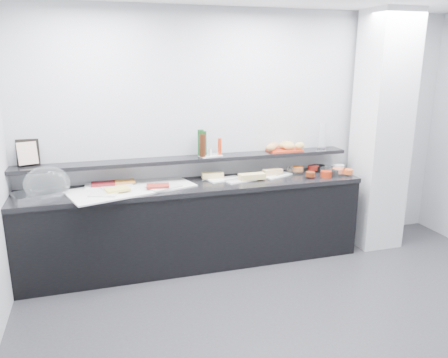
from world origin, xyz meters
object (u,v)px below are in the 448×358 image
object	(u,v)px
cloche_base	(39,194)
carafe	(322,136)
sandwich_plate_mid	(241,181)
bread_tray	(284,150)
framed_print	(28,152)
condiment_tray	(210,156)

from	to	relation	value
cloche_base	carafe	size ratio (longest dim) A/B	1.50
sandwich_plate_mid	carafe	bearing A→B (deg)	-1.56
cloche_base	bread_tray	size ratio (longest dim) A/B	1.18
framed_print	condiment_tray	world-z (taller)	framed_print
condiment_tray	sandwich_plate_mid	bearing A→B (deg)	-48.70
sandwich_plate_mid	carafe	size ratio (longest dim) A/B	1.08
condiment_tray	bread_tray	xyz separation A→B (m)	(0.89, 0.05, 0.00)
carafe	condiment_tray	bearing A→B (deg)	-179.04
framed_print	carafe	distance (m)	3.18
cloche_base	sandwich_plate_mid	size ratio (longest dim) A/B	1.38
cloche_base	condiment_tray	xyz separation A→B (m)	(1.74, 0.13, 0.24)
cloche_base	sandwich_plate_mid	world-z (taller)	cloche_base
condiment_tray	framed_print	bearing A→B (deg)	163.02
framed_print	condiment_tray	size ratio (longest dim) A/B	1.11
framed_print	bread_tray	size ratio (longest dim) A/B	0.68
framed_print	cloche_base	bearing A→B (deg)	-71.28
cloche_base	condiment_tray	size ratio (longest dim) A/B	1.92
framed_print	carafe	size ratio (longest dim) A/B	0.87
cloche_base	condiment_tray	world-z (taller)	condiment_tray
cloche_base	bread_tray	xyz separation A→B (m)	(2.63, 0.18, 0.24)
sandwich_plate_mid	condiment_tray	xyz separation A→B (m)	(-0.28, 0.20, 0.25)
condiment_tray	carafe	xyz separation A→B (m)	(1.35, 0.02, 0.14)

